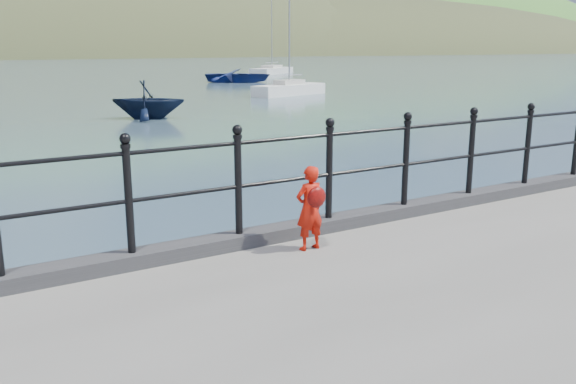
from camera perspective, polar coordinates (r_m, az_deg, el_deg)
ground at (r=7.53m, az=-0.81°, el=-11.24°), size 600.00×600.00×0.00m
kerb at (r=7.02m, az=-0.21°, el=-3.69°), size 60.00×0.30×0.15m
railing at (r=6.84m, az=-0.21°, el=2.32°), size 18.11×0.11×1.20m
far_shore at (r=250.15m, az=-22.06°, el=6.63°), size 830.00×200.00×156.00m
child at (r=6.51m, az=2.07°, el=-1.45°), size 0.35×0.30×0.92m
launch_blue at (r=55.20m, az=-4.67°, el=10.81°), size 7.03×6.75×1.19m
launch_navy at (r=27.86m, az=-12.97°, el=8.42°), size 4.22×4.12×1.69m
sailboat_far at (r=71.77m, az=-1.52°, el=11.26°), size 7.72×6.57×11.21m
sailboat_near at (r=40.49m, az=0.12°, el=9.53°), size 5.81×3.06×7.79m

